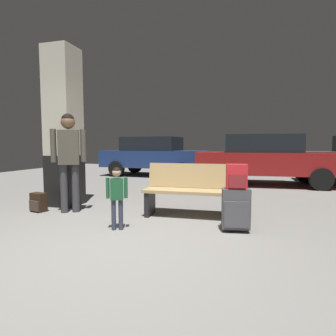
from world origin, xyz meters
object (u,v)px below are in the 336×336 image
at_px(suitcase, 236,209).
at_px(backpack_dark_floor, 38,202).
at_px(structural_pillar, 64,128).
at_px(backpack_bright, 237,177).
at_px(child, 117,191).
at_px(bench, 192,191).
at_px(adult, 69,152).
at_px(parked_car_far, 155,155).
at_px(parked_car_near, 265,158).

relative_size(suitcase, backpack_dark_floor, 1.78).
distance_m(structural_pillar, backpack_bright, 3.57).
relative_size(backpack_bright, child, 0.38).
height_order(structural_pillar, bench, structural_pillar).
xyz_separation_m(child, adult, (-1.29, 0.72, 0.53)).
xyz_separation_m(backpack_bright, adult, (-2.91, 0.34, 0.31)).
bearing_deg(parked_car_far, structural_pillar, -89.87).
bearing_deg(structural_pillar, bench, -4.44).
xyz_separation_m(child, parked_car_near, (2.23, 5.37, 0.25)).
bearing_deg(bench, child, -130.34).
bearing_deg(backpack_bright, child, -166.81).
distance_m(structural_pillar, suitcase, 3.70).
distance_m(backpack_bright, parked_car_near, 5.02).
height_order(bench, parked_car_far, parked_car_far).
bearing_deg(suitcase, structural_pillar, 165.82).
relative_size(backpack_bright, adult, 0.19).
height_order(bench, backpack_bright, backpack_bright).
height_order(structural_pillar, backpack_bright, structural_pillar).
distance_m(child, parked_car_near, 5.82).
relative_size(structural_pillar, backpack_bright, 9.11).
xyz_separation_m(bench, parked_car_near, (1.36, 4.33, 0.36)).
bearing_deg(structural_pillar, child, -35.14).
bearing_deg(parked_car_far, adult, -85.50).
bearing_deg(bench, structural_pillar, 175.56).
xyz_separation_m(structural_pillar, child, (1.76, -1.24, -0.99)).
bearing_deg(structural_pillar, backpack_dark_floor, -100.22).
height_order(suitcase, child, child).
xyz_separation_m(backpack_bright, parked_car_far, (-3.40, 6.47, 0.03)).
bearing_deg(parked_car_near, suitcase, -96.95).
bearing_deg(parked_car_far, backpack_dark_floor, -90.93).
bearing_deg(parked_car_near, child, -112.60).
height_order(structural_pillar, adult, structural_pillar).
distance_m(suitcase, parked_car_near, 5.05).
bearing_deg(child, structural_pillar, 144.86).
height_order(adult, parked_car_near, adult).
relative_size(adult, backpack_dark_floor, 5.16).
bearing_deg(child, backpack_bright, 13.19).
bearing_deg(bench, parked_car_far, 114.43).
distance_m(child, parked_car_far, 7.08).
distance_m(suitcase, parked_car_far, 7.33).
bearing_deg(suitcase, parked_car_near, 83.05).
height_order(bench, parked_car_near, parked_car_near).
bearing_deg(suitcase, backpack_dark_floor, 176.43).
height_order(child, parked_car_far, parked_car_far).
distance_m(backpack_bright, parked_car_far, 7.31).
bearing_deg(child, bench, 49.66).
height_order(suitcase, adult, adult).
xyz_separation_m(backpack_dark_floor, parked_car_near, (4.11, 4.77, 0.64)).
bearing_deg(parked_car_near, backpack_bright, -96.95).
relative_size(bench, parked_car_near, 0.38).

